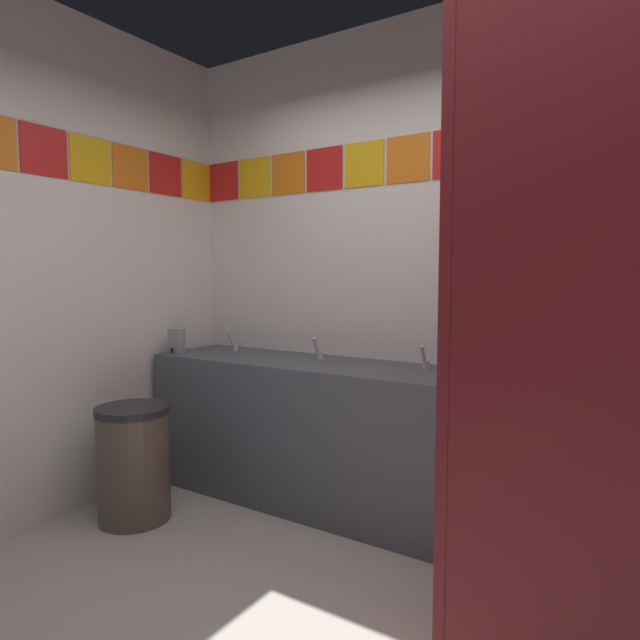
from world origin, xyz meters
TOP-DOWN VIEW (x-y plane):
  - wall_back at (-0.00, 1.57)m, footprint 3.68×0.09m
  - vanity_counter at (-0.76, 1.24)m, footprint 2.05×0.59m
  - faucet_left at (-1.45, 1.33)m, footprint 0.04×0.10m
  - faucet_center at (-0.76, 1.33)m, footprint 0.04×0.10m
  - faucet_right at (-0.08, 1.33)m, footprint 0.04×0.10m
  - soap_dispenser at (-1.71, 1.06)m, footprint 0.09×0.09m
  - stall_divider at (0.64, 0.55)m, footprint 0.92×1.45m
  - trash_bin at (-1.45, 0.49)m, footprint 0.40×0.40m

SIDE VIEW (x-z plane):
  - trash_bin at x=-1.45m, z-range 0.00..0.64m
  - vanity_counter at x=-0.76m, z-range 0.01..0.86m
  - faucet_left at x=-1.45m, z-range 0.83..0.97m
  - faucet_center at x=-0.76m, z-range 0.83..0.97m
  - faucet_right at x=-0.08m, z-range 0.83..0.97m
  - soap_dispenser at x=-1.71m, z-range 0.85..1.01m
  - stall_divider at x=0.64m, z-range 0.00..2.21m
  - wall_back at x=0.00m, z-range 0.01..2.84m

